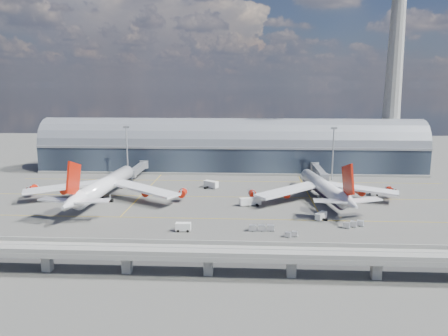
# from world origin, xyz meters

# --- Properties ---
(ground) EXTENTS (500.00, 500.00, 0.00)m
(ground) POSITION_xyz_m (0.00, 0.00, 0.00)
(ground) COLOR #474744
(ground) RESTS_ON ground
(taxi_lines) EXTENTS (200.00, 80.12, 0.01)m
(taxi_lines) POSITION_xyz_m (0.00, 22.11, 0.01)
(taxi_lines) COLOR gold
(taxi_lines) RESTS_ON ground
(terminal) EXTENTS (200.00, 30.00, 28.00)m
(terminal) POSITION_xyz_m (0.00, 77.99, 11.34)
(terminal) COLOR #1C232F
(terminal) RESTS_ON ground
(control_tower) EXTENTS (19.00, 19.00, 103.00)m
(control_tower) POSITION_xyz_m (85.00, 83.00, 51.64)
(control_tower) COLOR gray
(control_tower) RESTS_ON ground
(guideway) EXTENTS (220.00, 8.50, 7.20)m
(guideway) POSITION_xyz_m (-0.00, -55.00, 5.29)
(guideway) COLOR gray
(guideway) RESTS_ON ground
(floodlight_mast_left) EXTENTS (3.00, 0.70, 25.70)m
(floodlight_mast_left) POSITION_xyz_m (-50.00, 55.00, 13.63)
(floodlight_mast_left) COLOR gray
(floodlight_mast_left) RESTS_ON ground
(floodlight_mast_right) EXTENTS (3.00, 0.70, 25.70)m
(floodlight_mast_right) POSITION_xyz_m (50.00, 55.00, 13.63)
(floodlight_mast_right) COLOR gray
(floodlight_mast_right) RESTS_ON ground
(airliner_left) EXTENTS (65.79, 69.12, 21.06)m
(airliner_left) POSITION_xyz_m (-47.61, 11.18, 6.02)
(airliner_left) COLOR white
(airliner_left) RESTS_ON ground
(airliner_right) EXTENTS (59.83, 62.60, 19.90)m
(airliner_right) POSITION_xyz_m (39.67, 15.47, 5.16)
(airliner_right) COLOR white
(airliner_right) RESTS_ON ground
(jet_bridge_left) EXTENTS (4.40, 28.00, 7.25)m
(jet_bridge_left) POSITION_xyz_m (-43.98, 53.12, 5.18)
(jet_bridge_left) COLOR gray
(jet_bridge_left) RESTS_ON ground
(jet_bridge_right) EXTENTS (4.40, 32.00, 7.25)m
(jet_bridge_right) POSITION_xyz_m (42.91, 51.18, 5.18)
(jet_bridge_right) COLOR gray
(jet_bridge_right) RESTS_ON ground
(service_truck_0) EXTENTS (4.22, 7.00, 2.76)m
(service_truck_0) POSITION_xyz_m (-50.99, 12.74, 1.42)
(service_truck_0) COLOR silver
(service_truck_0) RESTS_ON ground
(service_truck_1) EXTENTS (4.78, 2.43, 2.75)m
(service_truck_1) POSITION_xyz_m (-10.78, -23.71, 1.39)
(service_truck_1) COLOR silver
(service_truck_1) RESTS_ON ground
(service_truck_2) EXTENTS (8.51, 4.43, 2.96)m
(service_truck_2) POSITION_xyz_m (10.39, 7.57, 1.54)
(service_truck_2) COLOR silver
(service_truck_2) RESTS_ON ground
(service_truck_3) EXTENTS (4.64, 5.31, 2.49)m
(service_truck_3) POSITION_xyz_m (34.47, -8.93, 1.27)
(service_truck_3) COLOR silver
(service_truck_3) RESTS_ON ground
(service_truck_4) EXTENTS (3.14, 4.66, 2.48)m
(service_truck_4) POSITION_xyz_m (62.01, 26.28, 1.25)
(service_truck_4) COLOR silver
(service_truck_4) RESTS_ON ground
(service_truck_5) EXTENTS (6.96, 5.84, 3.22)m
(service_truck_5) POSITION_xyz_m (-7.00, 35.32, 1.65)
(service_truck_5) COLOR silver
(service_truck_5) RESTS_ON ground
(cargo_train_0) EXTENTS (4.56, 2.64, 1.48)m
(cargo_train_0) POSITION_xyz_m (22.72, -26.98, 0.77)
(cargo_train_0) COLOR gray
(cargo_train_0) RESTS_ON ground
(cargo_train_1) EXTENTS (8.32, 2.25, 1.84)m
(cargo_train_1) POSITION_xyz_m (13.88, -22.00, 0.96)
(cargo_train_1) COLOR gray
(cargo_train_1) RESTS_ON ground
(cargo_train_2) EXTENTS (7.90, 4.85, 1.77)m
(cargo_train_2) POSITION_xyz_m (43.68, -16.54, 0.93)
(cargo_train_2) COLOR gray
(cargo_train_2) RESTS_ON ground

